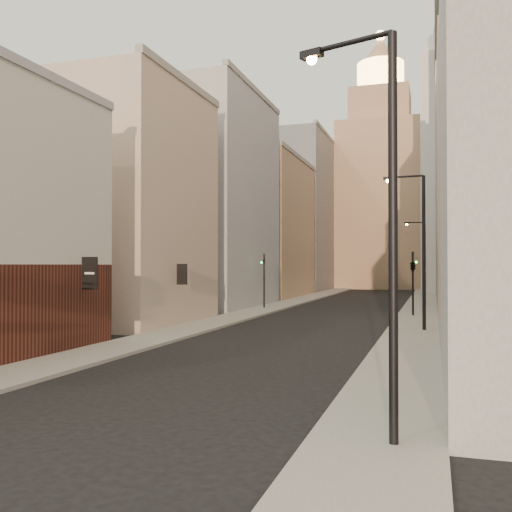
# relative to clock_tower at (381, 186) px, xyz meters

# --- Properties ---
(sidewalk_left) EXTENTS (3.00, 140.00, 0.15)m
(sidewalk_left) POSITION_rel_clock_tower_xyz_m (-5.50, -37.00, -17.56)
(sidewalk_left) COLOR gray
(sidewalk_left) RESTS_ON ground
(sidewalk_right) EXTENTS (3.00, 140.00, 0.15)m
(sidewalk_right) POSITION_rel_clock_tower_xyz_m (7.50, -37.00, -17.56)
(sidewalk_right) COLOR gray
(sidewalk_right) RESTS_ON ground
(left_bldg_beige) EXTENTS (8.00, 12.00, 16.00)m
(left_bldg_beige) POSITION_rel_clock_tower_xyz_m (-11.00, -66.00, -9.63)
(left_bldg_beige) COLOR tan
(left_bldg_beige) RESTS_ON ground
(left_bldg_grey) EXTENTS (8.00, 16.00, 20.00)m
(left_bldg_grey) POSITION_rel_clock_tower_xyz_m (-11.00, -50.00, -7.63)
(left_bldg_grey) COLOR gray
(left_bldg_grey) RESTS_ON ground
(left_bldg_tan) EXTENTS (8.00, 18.00, 17.00)m
(left_bldg_tan) POSITION_rel_clock_tower_xyz_m (-11.00, -32.00, -9.13)
(left_bldg_tan) COLOR #A27C5B
(left_bldg_tan) RESTS_ON ground
(left_bldg_wingrid) EXTENTS (8.00, 20.00, 24.00)m
(left_bldg_wingrid) POSITION_rel_clock_tower_xyz_m (-11.00, -12.00, -5.63)
(left_bldg_wingrid) COLOR gray
(left_bldg_wingrid) RESTS_ON ground
(right_bldg_beige) EXTENTS (8.00, 16.00, 20.00)m
(right_bldg_beige) POSITION_rel_clock_tower_xyz_m (13.00, -62.00, -7.63)
(right_bldg_beige) COLOR tan
(right_bldg_beige) RESTS_ON ground
(right_bldg_wingrid) EXTENTS (8.00, 20.00, 26.00)m
(right_bldg_wingrid) POSITION_rel_clock_tower_xyz_m (13.00, -42.00, -4.63)
(right_bldg_wingrid) COLOR gray
(right_bldg_wingrid) RESTS_ON ground
(highrise) EXTENTS (21.00, 23.00, 51.20)m
(highrise) POSITION_rel_clock_tower_xyz_m (19.00, -14.00, 8.02)
(highrise) COLOR gray
(highrise) RESTS_ON ground
(clock_tower) EXTENTS (14.00, 14.00, 44.90)m
(clock_tower) POSITION_rel_clock_tower_xyz_m (0.00, 0.00, 0.00)
(clock_tower) COLOR #A27C5B
(clock_tower) RESTS_ON ground
(white_tower) EXTENTS (8.00, 8.00, 41.50)m
(white_tower) POSITION_rel_clock_tower_xyz_m (11.00, -14.00, 0.97)
(white_tower) COLOR silver
(white_tower) RESTS_ON ground
(streetlamp_near) EXTENTS (2.30, 0.92, 9.08)m
(streetlamp_near) POSITION_rel_clock_tower_xyz_m (7.66, -87.93, -12.44)
(streetlamp_near) COLOR black
(streetlamp_near) RESTS_ON ground
(streetlamp_mid) EXTENTS (2.45, 0.39, 9.34)m
(streetlamp_mid) POSITION_rel_clock_tower_xyz_m (7.92, -65.49, -12.30)
(streetlamp_mid) COLOR black
(streetlamp_mid) RESTS_ON ground
(streetlamp_far) EXTENTS (2.04, 0.95, 8.22)m
(streetlamp_far) POSITION_rel_clock_tower_xyz_m (7.69, -42.09, -12.94)
(streetlamp_far) COLOR black
(streetlamp_far) RESTS_ON ground
(traffic_light_left) EXTENTS (0.54, 0.43, 5.00)m
(traffic_light_left) POSITION_rel_clock_tower_xyz_m (-5.89, -51.36, -14.10)
(traffic_light_left) COLOR black
(traffic_light_left) RESTS_ON ground
(traffic_light_right) EXTENTS (0.75, 0.75, 5.00)m
(traffic_light_right) POSITION_rel_clock_tower_xyz_m (7.19, -55.51, -13.80)
(traffic_light_right) COLOR black
(traffic_light_right) RESTS_ON ground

